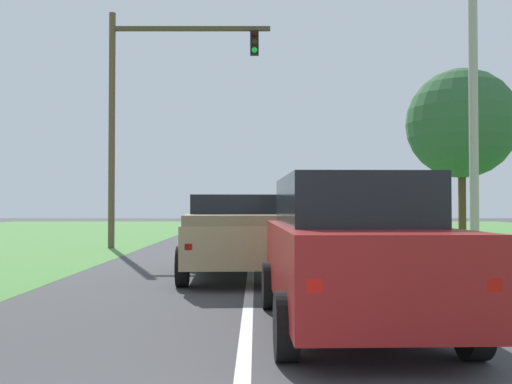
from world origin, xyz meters
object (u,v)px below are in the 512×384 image
red_suv_near (348,248)px  keep_moving_sign (402,205)px  pickup_truck_lead (231,235)px  utility_pole_right (471,103)px  traffic_light (146,97)px  oak_tree_right (459,124)px

red_suv_near → keep_moving_sign: size_ratio=1.96×
pickup_truck_lead → utility_pole_right: (7.26, 5.07, 3.85)m
traffic_light → oak_tree_right: size_ratio=1.08×
pickup_truck_lead → oak_tree_right: oak_tree_right is taller
traffic_light → keep_moving_sign: bearing=-12.7°
traffic_light → oak_tree_right: traffic_light is taller
keep_moving_sign → utility_pole_right: (1.71, -1.77, 3.17)m
red_suv_near → keep_moving_sign: bearing=72.6°
keep_moving_sign → utility_pole_right: 4.01m
pickup_truck_lead → keep_moving_sign: bearing=50.9°
keep_moving_sign → red_suv_near: bearing=-107.4°
red_suv_near → oak_tree_right: size_ratio=0.61×
traffic_light → utility_pole_right: (10.82, -3.83, -0.88)m
keep_moving_sign → utility_pole_right: size_ratio=0.27×
pickup_truck_lead → red_suv_near: bearing=-72.0°
utility_pole_right → keep_moving_sign: bearing=134.0°
pickup_truck_lead → keep_moving_sign: keep_moving_sign is taller
red_suv_near → traffic_light: bearing=110.4°
red_suv_near → pickup_truck_lead: 5.63m
red_suv_near → keep_moving_sign: keep_moving_sign is taller
red_suv_near → oak_tree_right: (8.70, 20.49, 4.51)m
keep_moving_sign → oak_tree_right: oak_tree_right is taller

